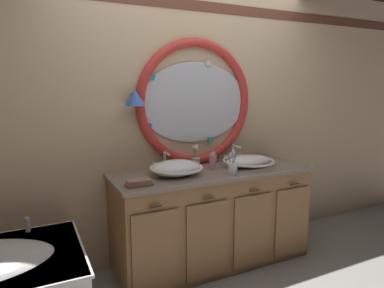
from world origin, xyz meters
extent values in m
plane|color=gray|center=(0.00, 0.00, 0.00)|extent=(14.00, 14.00, 0.00)
cube|color=#D6B78E|center=(0.00, 0.59, 1.30)|extent=(6.40, 0.08, 2.60)
cube|color=brown|center=(0.00, 0.55, 2.32)|extent=(6.27, 0.01, 0.09)
ellipsoid|color=silver|center=(0.05, 0.54, 1.46)|extent=(1.09, 0.02, 0.74)
torus|color=red|center=(0.05, 0.53, 1.46)|extent=(1.17, 0.08, 1.17)
cube|color=orange|center=(0.59, 0.52, 1.47)|extent=(0.05, 0.01, 0.05)
cube|color=silver|center=(0.17, 0.52, 1.82)|extent=(0.05, 0.01, 0.05)
cube|color=teal|center=(-0.38, 0.52, 1.69)|extent=(0.05, 0.01, 0.05)
cube|color=#2866B7|center=(-0.42, 0.52, 1.26)|extent=(0.05, 0.01, 0.05)
cube|color=teal|center=(0.20, 0.52, 1.10)|extent=(0.05, 0.01, 0.05)
cylinder|color=#4C3823|center=(-0.56, 0.51, 1.54)|extent=(0.02, 0.09, 0.02)
cone|color=blue|center=(-0.56, 0.46, 1.52)|extent=(0.17, 0.17, 0.14)
cube|color=olive|center=(0.07, 0.24, 0.42)|extent=(1.76, 0.61, 0.84)
cube|color=gray|center=(0.07, 0.24, 0.86)|extent=(1.80, 0.65, 0.03)
cube|color=gray|center=(0.07, 0.54, 0.78)|extent=(1.76, 0.02, 0.11)
cube|color=olive|center=(-0.59, -0.07, 0.38)|extent=(0.37, 0.02, 0.64)
cylinder|color=#422D1E|center=(-0.59, -0.08, 0.74)|extent=(0.10, 0.01, 0.01)
cube|color=olive|center=(-0.15, -0.07, 0.38)|extent=(0.37, 0.02, 0.64)
cylinder|color=#422D1E|center=(-0.15, -0.08, 0.74)|extent=(0.10, 0.01, 0.01)
cube|color=olive|center=(0.29, -0.07, 0.38)|extent=(0.37, 0.02, 0.64)
cylinder|color=#422D1E|center=(0.29, -0.08, 0.74)|extent=(0.10, 0.01, 0.01)
cube|color=olive|center=(0.73, -0.07, 0.38)|extent=(0.37, 0.02, 0.64)
cylinder|color=#422D1E|center=(0.73, -0.08, 0.74)|extent=(0.10, 0.01, 0.01)
cylinder|color=silver|center=(-1.44, 0.37, 0.59)|extent=(0.04, 0.04, 0.11)
ellipsoid|color=white|center=(-0.30, 0.21, 0.94)|extent=(0.43, 0.32, 0.13)
torus|color=white|center=(-0.30, 0.21, 0.94)|extent=(0.45, 0.45, 0.02)
cylinder|color=silver|center=(-0.30, 0.21, 0.94)|extent=(0.03, 0.03, 0.01)
ellipsoid|color=white|center=(0.43, 0.21, 0.92)|extent=(0.46, 0.27, 0.10)
torus|color=white|center=(0.43, 0.21, 0.92)|extent=(0.48, 0.48, 0.02)
cylinder|color=silver|center=(0.43, 0.21, 0.92)|extent=(0.03, 0.03, 0.01)
cylinder|color=silver|center=(-0.30, 0.48, 0.88)|extent=(0.05, 0.05, 0.02)
cylinder|color=silver|center=(-0.30, 0.48, 0.95)|extent=(0.02, 0.02, 0.13)
sphere|color=silver|center=(-0.30, 0.48, 1.02)|extent=(0.03, 0.03, 0.03)
cylinder|color=silver|center=(-0.30, 0.43, 1.02)|extent=(0.02, 0.10, 0.02)
cylinder|color=silver|center=(-0.39, 0.48, 0.90)|extent=(0.04, 0.04, 0.06)
cylinder|color=silver|center=(-0.20, 0.48, 0.90)|extent=(0.04, 0.04, 0.06)
cube|color=silver|center=(-0.39, 0.48, 0.93)|extent=(0.05, 0.01, 0.01)
cube|color=silver|center=(-0.20, 0.48, 0.93)|extent=(0.05, 0.01, 0.01)
cylinder|color=silver|center=(0.43, 0.48, 0.88)|extent=(0.05, 0.05, 0.02)
cylinder|color=silver|center=(0.43, 0.48, 0.96)|extent=(0.02, 0.02, 0.14)
sphere|color=silver|center=(0.43, 0.48, 1.03)|extent=(0.03, 0.03, 0.03)
cylinder|color=silver|center=(0.43, 0.41, 1.03)|extent=(0.02, 0.13, 0.02)
cylinder|color=silver|center=(0.35, 0.48, 0.90)|extent=(0.04, 0.04, 0.06)
cylinder|color=silver|center=(0.52, 0.48, 0.90)|extent=(0.04, 0.04, 0.06)
cube|color=silver|center=(0.35, 0.48, 0.93)|extent=(0.05, 0.01, 0.01)
cube|color=silver|center=(0.52, 0.48, 0.93)|extent=(0.05, 0.01, 0.01)
cylinder|color=silver|center=(-0.01, 0.41, 0.91)|extent=(0.07, 0.07, 0.08)
torus|color=silver|center=(-0.01, 0.41, 0.95)|extent=(0.08, 0.08, 0.01)
cylinder|color=orange|center=(0.00, 0.41, 0.97)|extent=(0.02, 0.04, 0.17)
cube|color=white|center=(0.00, 0.41, 1.07)|extent=(0.02, 0.02, 0.03)
cylinder|color=pink|center=(-0.01, 0.42, 0.96)|extent=(0.01, 0.02, 0.16)
cube|color=white|center=(-0.01, 0.42, 1.06)|extent=(0.02, 0.02, 0.02)
cylinder|color=green|center=(-0.03, 0.41, 0.96)|extent=(0.01, 0.03, 0.17)
cube|color=white|center=(-0.03, 0.41, 1.06)|extent=(0.02, 0.02, 0.02)
cylinder|color=orange|center=(-0.01, 0.39, 0.96)|extent=(0.03, 0.02, 0.15)
cube|color=white|center=(-0.01, 0.39, 1.04)|extent=(0.02, 0.02, 0.02)
cylinder|color=white|center=(0.15, 0.04, 0.92)|extent=(0.08, 0.08, 0.10)
torus|color=white|center=(0.15, 0.04, 0.97)|extent=(0.09, 0.09, 0.01)
cylinder|color=#19ADB2|center=(0.16, 0.04, 0.96)|extent=(0.03, 0.03, 0.16)
cube|color=white|center=(0.16, 0.04, 1.05)|extent=(0.02, 0.02, 0.03)
cylinder|color=green|center=(0.13, 0.05, 0.96)|extent=(0.03, 0.02, 0.15)
cube|color=white|center=(0.13, 0.05, 1.04)|extent=(0.02, 0.02, 0.02)
cylinder|color=pink|center=(0.14, 0.02, 0.97)|extent=(0.02, 0.03, 0.18)
cube|color=white|center=(0.14, 0.02, 1.07)|extent=(0.02, 0.02, 0.02)
cylinder|color=pink|center=(0.09, 0.27, 0.94)|extent=(0.07, 0.07, 0.13)
cylinder|color=silver|center=(0.09, 0.27, 1.01)|extent=(0.04, 0.04, 0.02)
cylinder|color=silver|center=(0.09, 0.25, 1.03)|extent=(0.01, 0.04, 0.01)
cube|color=#936B56|center=(-0.66, 0.06, 0.88)|extent=(0.20, 0.10, 0.02)
cube|color=#936B56|center=(-0.66, 0.06, 0.91)|extent=(0.19, 0.10, 0.02)
camera|label=1|loc=(-1.40, -2.34, 1.62)|focal=32.07mm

